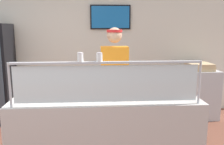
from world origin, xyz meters
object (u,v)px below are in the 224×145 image
Objects in this scene: parmesan_shaker at (80,58)px; pizza_tray at (114,94)px; worker_figure at (115,82)px; pizza_box_stack at (200,67)px; pepper_flake_shaker at (99,58)px; pizza_server at (115,93)px.

pizza_tray is at bearing 45.40° from parmesan_shaker.
worker_figure is (0.42, 0.89, -0.45)m from parmesan_shaker.
pizza_box_stack is at bearing 33.80° from worker_figure.
worker_figure reaches higher than pepper_flake_shaker.
pizza_box_stack is (1.96, 2.05, -0.44)m from pepper_flake_shaker.
worker_figure is 3.82× the size of pizza_box_stack.
pepper_flake_shaker is at bearing -133.70° from pizza_box_stack.
worker_figure is (0.05, 0.52, 0.04)m from pizza_tray.
pizza_server is 0.61× the size of pizza_box_stack.
pizza_server is 2.45m from pizza_box_stack.
pizza_tray is 5.40× the size of pepper_flake_shaker.
parmesan_shaker reaches higher than pizza_tray.
pepper_flake_shaker is (-0.19, -0.35, 0.47)m from pizza_server.
pizza_tray is 0.64m from pepper_flake_shaker.
pizza_server is at bearing 42.35° from parmesan_shaker.
pizza_server is at bearing -46.07° from pizza_tray.
pizza_tray is 0.52m from worker_figure.
parmesan_shaker is 0.05× the size of worker_figure.
pizza_box_stack is at bearing 46.30° from pepper_flake_shaker.
pizza_tray is 2.45m from pizza_box_stack.
pizza_server is 0.70m from parmesan_shaker.
pizza_server is (0.02, -0.02, 0.02)m from pizza_tray.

